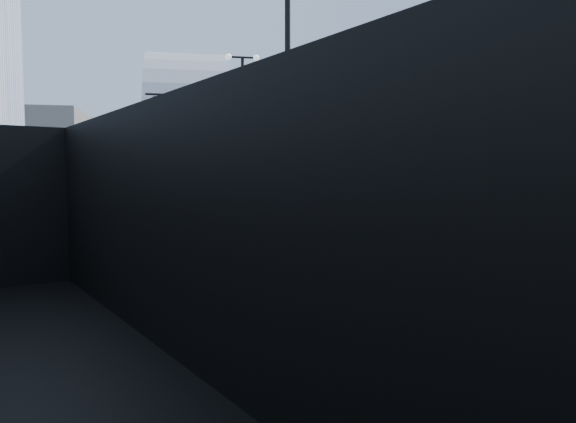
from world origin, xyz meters
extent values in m
cube|color=#4C2D23|center=(3.50, 40.00, 0.06)|extent=(7.00, 140.00, 0.12)
cube|color=slate|center=(6.20, 40.00, 0.07)|extent=(2.40, 140.00, 0.13)
cube|color=gray|center=(0.00, 40.00, 0.07)|extent=(0.30, 140.00, 0.14)
cube|color=slate|center=(-13.00, 40.00, 0.06)|extent=(4.00, 140.00, 0.12)
cube|color=black|center=(-2.07, -0.96, 2.74)|extent=(4.22, 9.48, 2.23)
cylinder|color=black|center=(-4.83, 4.82, 0.61)|extent=(0.80, 1.26, 1.23)
cylinder|color=silver|center=(-4.83, 4.82, 0.61)|extent=(0.62, 0.77, 0.67)
cylinder|color=black|center=(-5.46, 6.29, 0.61)|extent=(0.80, 1.26, 1.23)
cylinder|color=silver|center=(-5.46, 6.29, 0.61)|extent=(0.62, 0.77, 0.67)
cylinder|color=black|center=(-3.55, 1.89, 0.61)|extent=(0.80, 1.26, 1.23)
cylinder|color=silver|center=(-3.55, 1.89, 0.61)|extent=(0.62, 0.77, 0.67)
cylinder|color=black|center=(-4.03, 2.99, 0.61)|extent=(0.80, 1.26, 1.23)
cylinder|color=silver|center=(-4.03, 2.99, 0.61)|extent=(0.62, 0.77, 0.67)
imported|color=silver|center=(-5.39, 23.06, 0.80)|extent=(3.11, 5.17, 1.61)
imported|color=black|center=(-7.61, 30.01, 0.67)|extent=(2.71, 5.01, 1.34)
imported|color=black|center=(-2.73, 49.23, 0.63)|extent=(2.54, 4.60, 1.26)
imported|color=black|center=(4.82, 15.65, 0.79)|extent=(0.62, 0.46, 1.57)
cylinder|color=black|center=(0.60, 10.00, 0.10)|extent=(0.56, 0.56, 0.20)
cylinder|color=black|center=(0.60, 10.00, 4.62)|extent=(0.16, 0.16, 9.00)
cylinder|color=black|center=(0.60, 22.00, 0.10)|extent=(0.56, 0.56, 0.20)
cylinder|color=black|center=(0.60, 22.00, 4.62)|extent=(0.16, 0.16, 9.00)
cylinder|color=black|center=(0.60, 22.00, 9.12)|extent=(1.40, 0.10, 0.10)
sphere|color=silver|center=(-0.10, 22.00, 9.12)|extent=(0.32, 0.32, 0.32)
sphere|color=silver|center=(1.30, 22.00, 9.12)|extent=(0.32, 0.32, 0.32)
cylinder|color=black|center=(0.60, 34.00, 0.10)|extent=(0.56, 0.56, 0.20)
cylinder|color=black|center=(0.60, 34.00, 4.62)|extent=(0.16, 0.16, 9.00)
cylinder|color=black|center=(0.10, 34.00, 9.12)|extent=(1.00, 0.10, 0.10)
sphere|color=silver|center=(-0.40, 34.00, 9.05)|extent=(0.32, 0.32, 0.32)
cylinder|color=black|center=(0.60, 46.00, 0.10)|extent=(0.56, 0.56, 0.20)
cylinder|color=black|center=(0.60, 46.00, 4.62)|extent=(0.16, 0.16, 9.00)
cylinder|color=black|center=(0.60, 46.00, 9.12)|extent=(1.40, 0.10, 0.10)
sphere|color=silver|center=(-0.10, 46.00, 9.12)|extent=(0.32, 0.32, 0.32)
sphere|color=silver|center=(1.30, 46.00, 9.12)|extent=(0.32, 0.32, 0.32)
cylinder|color=black|center=(0.60, 25.00, 4.00)|extent=(0.18, 0.18, 8.00)
cylinder|color=black|center=(-1.90, 25.00, 7.60)|extent=(5.00, 0.12, 0.12)
imported|color=black|center=(-3.90, 25.00, 7.00)|extent=(0.16, 0.20, 1.00)
cylinder|color=#382619|center=(1.60, 4.00, 1.83)|extent=(0.16, 0.16, 3.66)
sphere|color=#294D1A|center=(1.60, 4.00, 3.93)|extent=(2.41, 2.41, 2.41)
sphere|color=#294D1A|center=(2.00, 4.30, 3.66)|extent=(1.69, 1.69, 1.69)
sphere|color=#294D1A|center=(1.30, 3.70, 4.29)|extent=(1.45, 1.45, 1.45)
cylinder|color=#382619|center=(1.60, 15.00, 1.83)|extent=(0.16, 0.16, 3.65)
sphere|color=#226522|center=(1.60, 15.00, 3.91)|extent=(2.47, 2.47, 2.47)
sphere|color=#226522|center=(2.00, 15.30, 3.65)|extent=(1.73, 1.73, 1.73)
sphere|color=#226522|center=(1.30, 14.70, 4.28)|extent=(1.48, 1.48, 1.48)
cylinder|color=#382619|center=(1.60, 27.00, 1.75)|extent=(0.16, 0.16, 3.51)
sphere|color=#205B1F|center=(1.60, 27.00, 3.76)|extent=(2.51, 2.51, 2.51)
sphere|color=#205B1F|center=(2.00, 27.30, 3.51)|extent=(1.76, 1.76, 1.76)
sphere|color=#205B1F|center=(1.30, 26.70, 4.11)|extent=(1.51, 1.51, 1.51)
cylinder|color=#382619|center=(1.60, 39.00, 1.58)|extent=(0.16, 0.16, 3.17)
sphere|color=#226325|center=(1.60, 39.00, 3.39)|extent=(2.50, 2.50, 2.50)
sphere|color=#226325|center=(2.00, 39.30, 3.17)|extent=(1.75, 1.75, 1.75)
sphere|color=#226325|center=(1.30, 38.70, 3.71)|extent=(1.50, 1.50, 1.50)
cube|color=#AFB2BA|center=(-2.00, 85.00, 4.00)|extent=(50.00, 28.00, 8.00)
cube|color=slate|center=(-20.00, 60.00, 5.00)|extent=(14.00, 20.00, 10.00)
cube|color=slate|center=(16.00, 50.00, 4.00)|extent=(12.00, 22.00, 8.00)
cube|color=#636059|center=(18.00, 20.00, 3.50)|extent=(10.00, 16.00, 7.00)
cube|color=black|center=(2.40, 1.00, 0.13)|extent=(0.50, 0.50, 0.02)
cube|color=black|center=(2.40, 8.00, 0.13)|extent=(0.50, 0.50, 0.02)
cube|color=black|center=(2.40, 19.00, 0.13)|extent=(0.50, 0.50, 0.02)
camera|label=1|loc=(-2.25, -4.72, 3.19)|focal=32.56mm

